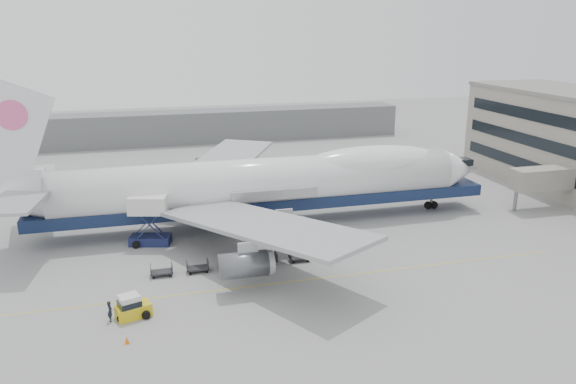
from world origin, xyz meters
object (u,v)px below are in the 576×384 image
object	(u,v)px
airliner	(266,183)
catering_truck	(149,217)
baggage_tug	(132,307)
ground_worker	(110,311)

from	to	relation	value
airliner	catering_truck	world-z (taller)	airliner
baggage_tug	catering_truck	bearing A→B (deg)	64.77
catering_truck	ground_worker	world-z (taller)	catering_truck
airliner	baggage_tug	bearing A→B (deg)	-129.08
airliner	baggage_tug	size ratio (longest dim) A/B	19.89
catering_truck	ground_worker	size ratio (longest dim) A/B	3.16
catering_truck	ground_worker	bearing A→B (deg)	-87.47
baggage_tug	ground_worker	size ratio (longest dim) A/B	1.76
baggage_tug	ground_worker	bearing A→B (deg)	166.64
airliner	ground_worker	size ratio (longest dim) A/B	34.96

